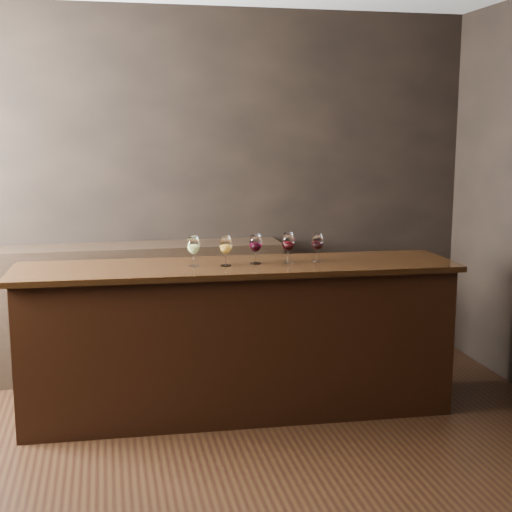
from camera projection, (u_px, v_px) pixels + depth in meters
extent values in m
plane|color=black|center=(201.00, 498.00, 3.66)|extent=(5.00, 5.00, 0.00)
cube|color=black|center=(160.00, 190.00, 5.58)|extent=(5.00, 0.02, 2.80)
cube|color=black|center=(362.00, 400.00, 1.24)|extent=(5.00, 0.02, 2.80)
cube|color=black|center=(238.00, 342.00, 4.70)|extent=(2.79, 0.71, 0.97)
cube|color=black|center=(237.00, 267.00, 4.62)|extent=(2.89, 0.77, 0.04)
cube|color=black|center=(99.00, 311.00, 5.42)|extent=(2.79, 0.40, 1.01)
cylinder|color=white|center=(194.00, 266.00, 4.55)|extent=(0.07, 0.07, 0.00)
cylinder|color=white|center=(194.00, 260.00, 4.54)|extent=(0.01, 0.01, 0.07)
ellipsoid|color=white|center=(193.00, 245.00, 4.53)|extent=(0.08, 0.08, 0.12)
cylinder|color=white|center=(193.00, 237.00, 4.52)|extent=(0.06, 0.06, 0.01)
ellipsoid|color=#B9BD5F|center=(194.00, 248.00, 4.53)|extent=(0.07, 0.07, 0.05)
cylinder|color=white|center=(226.00, 265.00, 4.57)|extent=(0.07, 0.07, 0.00)
cylinder|color=white|center=(226.00, 259.00, 4.56)|extent=(0.01, 0.01, 0.07)
ellipsoid|color=white|center=(226.00, 245.00, 4.54)|extent=(0.08, 0.08, 0.11)
cylinder|color=white|center=(226.00, 237.00, 4.53)|extent=(0.06, 0.06, 0.01)
ellipsoid|color=orange|center=(226.00, 248.00, 4.55)|extent=(0.06, 0.06, 0.05)
cylinder|color=white|center=(256.00, 263.00, 4.64)|extent=(0.07, 0.07, 0.00)
cylinder|color=white|center=(256.00, 257.00, 4.63)|extent=(0.01, 0.01, 0.07)
ellipsoid|color=white|center=(256.00, 243.00, 4.61)|extent=(0.08, 0.08, 0.12)
cylinder|color=white|center=(256.00, 235.00, 4.61)|extent=(0.06, 0.06, 0.01)
ellipsoid|color=black|center=(256.00, 246.00, 4.62)|extent=(0.07, 0.07, 0.05)
cylinder|color=white|center=(288.00, 263.00, 4.66)|extent=(0.07, 0.07, 0.00)
cylinder|color=white|center=(288.00, 257.00, 4.65)|extent=(0.01, 0.01, 0.08)
ellipsoid|color=white|center=(288.00, 242.00, 4.64)|extent=(0.09, 0.09, 0.12)
cylinder|color=white|center=(288.00, 234.00, 4.63)|extent=(0.06, 0.06, 0.01)
ellipsoid|color=black|center=(288.00, 245.00, 4.64)|extent=(0.07, 0.07, 0.06)
cylinder|color=white|center=(317.00, 261.00, 4.72)|extent=(0.07, 0.07, 0.00)
cylinder|color=white|center=(317.00, 255.00, 4.72)|extent=(0.01, 0.01, 0.07)
ellipsoid|color=white|center=(317.00, 242.00, 4.70)|extent=(0.08, 0.08, 0.11)
cylinder|color=white|center=(318.00, 234.00, 4.69)|extent=(0.06, 0.06, 0.01)
ellipsoid|color=black|center=(317.00, 244.00, 4.70)|extent=(0.06, 0.06, 0.05)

